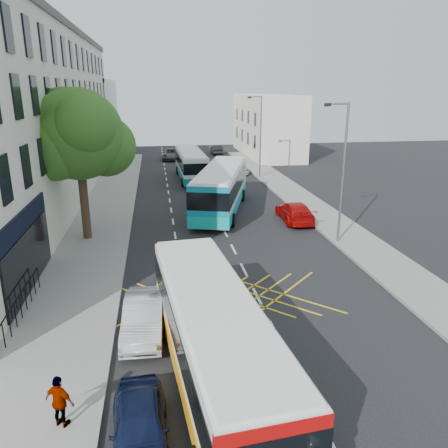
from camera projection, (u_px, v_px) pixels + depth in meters
name	position (u px, v px, depth m)	size (l,w,h in m)	color
ground	(300.00, 382.00, 13.77)	(120.00, 120.00, 0.00)	black
pavement_left	(88.00, 239.00, 26.64)	(5.00, 70.00, 0.15)	gray
pavement_right	(336.00, 226.00, 29.01)	(3.00, 70.00, 0.15)	gray
terrace_main	(22.00, 117.00, 32.78)	(8.30, 45.00, 13.50)	beige
terrace_far	(84.00, 116.00, 62.07)	(8.00, 20.00, 10.00)	silver
building_right	(267.00, 125.00, 59.47)	(6.00, 18.00, 8.00)	silver
street_tree	(78.00, 135.00, 24.75)	(6.30, 5.70, 8.80)	#382619
lamp_near	(342.00, 167.00, 24.63)	(1.45, 0.15, 8.00)	slate
lamp_far	(260.00, 133.00, 43.49)	(1.45, 0.15, 8.00)	slate
railings	(21.00, 305.00, 17.12)	(0.08, 5.60, 1.14)	black
bus_near	(213.00, 337.00, 13.39)	(3.44, 10.71, 2.96)	silver
bus_mid	(221.00, 188.00, 32.41)	(5.92, 11.93, 3.28)	silver
bus_far	(191.00, 164.00, 43.93)	(2.75, 10.33, 2.89)	silver
parked_car_blue	(140.00, 427.00, 11.11)	(1.46, 3.62, 1.24)	#0D1434
parked_car_silver	(144.00, 316.00, 16.34)	(1.44, 4.12, 1.36)	#A8AAB0
red_hatchback	(295.00, 212.00, 30.19)	(1.89, 4.65, 1.35)	#B50907
distant_car_grey	(172.00, 154.00, 56.34)	(2.29, 4.97, 1.38)	#46494E
distant_car_silver	(239.00, 168.00, 47.16)	(1.48, 3.68, 1.26)	#B3B6BB
distant_car_dark	(217.00, 149.00, 61.11)	(1.35, 3.86, 1.27)	black
pedestrian_far	(60.00, 402.00, 11.57)	(0.89, 0.37, 1.52)	gray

